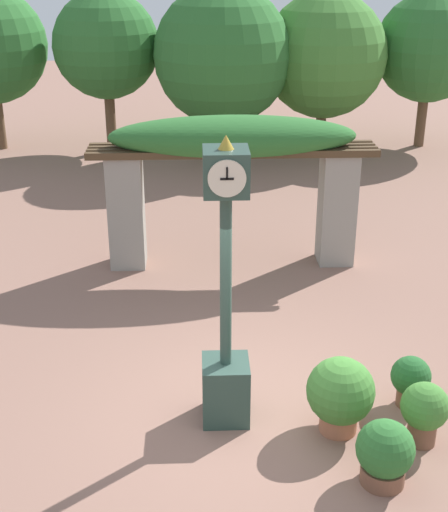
# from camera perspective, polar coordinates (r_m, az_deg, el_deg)

# --- Properties ---
(ground_plane) EXTENTS (60.00, 60.00, 0.00)m
(ground_plane) POSITION_cam_1_polar(r_m,az_deg,el_deg) (9.06, 2.16, -12.42)
(ground_plane) COLOR #8E6656
(pedestal_clock) EXTENTS (0.56, 0.56, 3.53)m
(pedestal_clock) POSITION_cam_1_polar(r_m,az_deg,el_deg) (8.26, 0.14, -4.98)
(pedestal_clock) COLOR #2D473D
(pedestal_clock) RESTS_ON ground
(pergola) EXTENTS (4.96, 1.21, 2.70)m
(pergola) POSITION_cam_1_polar(r_m,az_deg,el_deg) (12.38, 0.69, 7.81)
(pergola) COLOR gray
(pergola) RESTS_ON ground
(potted_plant_near_left) EXTENTS (0.63, 0.63, 0.76)m
(potted_plant_near_left) POSITION_cam_1_polar(r_m,az_deg,el_deg) (8.02, 12.74, -15.10)
(potted_plant_near_left) COLOR brown
(potted_plant_near_left) RESTS_ON ground
(potted_plant_near_right) EXTENTS (0.81, 0.81, 0.96)m
(potted_plant_near_right) POSITION_cam_1_polar(r_m,az_deg,el_deg) (8.59, 9.29, -10.80)
(potted_plant_near_right) COLOR #B26B4C
(potted_plant_near_right) RESTS_ON ground
(potted_plant_far_left) EXTENTS (0.56, 0.56, 0.78)m
(potted_plant_far_left) POSITION_cam_1_polar(r_m,az_deg,el_deg) (8.64, 15.74, -11.79)
(potted_plant_far_left) COLOR brown
(potted_plant_far_left) RESTS_ON ground
(potted_plant_far_right) EXTENTS (0.50, 0.50, 0.67)m
(potted_plant_far_right) POSITION_cam_1_polar(r_m,az_deg,el_deg) (9.28, 14.69, -9.49)
(potted_plant_far_right) COLOR brown
(potted_plant_far_right) RESTS_ON ground
(tree_line) EXTENTS (15.03, 4.49, 4.52)m
(tree_line) POSITION_cam_1_polar(r_m,az_deg,el_deg) (19.81, -0.25, 16.08)
(tree_line) COLOR brown
(tree_line) RESTS_ON ground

